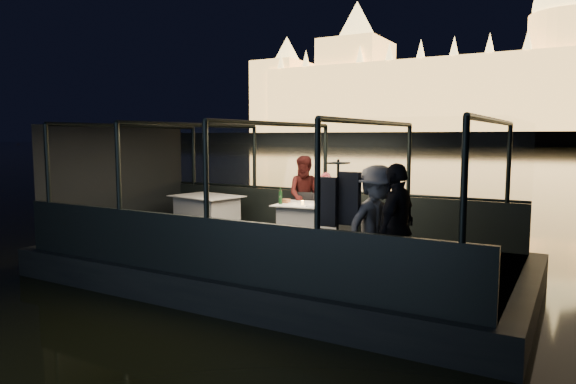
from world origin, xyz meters
The scene contains 29 objects.
river_water centered at (0.00, 80.00, 0.00)m, with size 500.00×500.00×0.00m, color black.
boat_hull centered at (0.00, 0.00, 0.00)m, with size 8.60×4.40×1.00m, color black.
boat_deck centered at (0.00, 0.00, 0.48)m, with size 8.00×4.00×0.04m, color black.
gunwale_port centered at (0.00, 2.00, 0.95)m, with size 8.00×0.08×0.90m, color black.
gunwale_starboard centered at (0.00, -2.00, 0.95)m, with size 8.00×0.08×0.90m, color black.
cabin_glass_port centered at (0.00, 2.00, 2.10)m, with size 8.00×0.02×1.40m, color #99B2B2, non-canonical shape.
cabin_glass_starboard centered at (0.00, -2.00, 2.10)m, with size 8.00×0.02×1.40m, color #99B2B2, non-canonical shape.
cabin_roof_glass centered at (0.00, 0.00, 2.80)m, with size 8.00×4.00×0.02m, color #99B2B2, non-canonical shape.
end_wall_fore centered at (-4.00, 0.00, 1.65)m, with size 0.02×4.00×2.30m, color black, non-canonical shape.
end_wall_aft centered at (4.00, 0.00, 1.65)m, with size 0.02×4.00×2.30m, color black, non-canonical shape.
canopy_ribs centered at (0.00, 0.00, 1.65)m, with size 8.00×4.00×2.30m, color black, non-canonical shape.
embankment centered at (0.00, 210.00, 1.00)m, with size 400.00×140.00×6.00m, color #423D33.
parliament_building centered at (0.00, 175.00, 29.00)m, with size 220.00×32.00×60.00m, color #F2D18C, non-canonical shape.
dining_table_central centered at (0.25, 1.00, 0.89)m, with size 1.45×1.05×0.77m, color white.
dining_table_aft centered at (-2.46, 1.07, 0.89)m, with size 1.47×1.06×0.78m, color silver.
chair_port_left centered at (-0.34, 1.45, 0.95)m, with size 0.42×0.42×0.90m, color black.
chair_port_right centered at (0.13, 1.45, 0.95)m, with size 0.42×0.42×0.90m, color black.
coat_stand centered at (1.80, -1.36, 1.40)m, with size 0.49×0.39×1.76m, color black, non-canonical shape.
person_woman_coral centered at (0.15, 1.72, 1.25)m, with size 0.48×0.32×1.34m, color #DB4F5A.
person_man_maroon centered at (-0.31, 1.72, 1.25)m, with size 0.80×0.62×1.67m, color #3C1210.
passenger_stripe centered at (2.29, -1.14, 1.35)m, with size 1.09×0.62×1.69m, color silver.
passenger_dark centered at (2.61, -1.25, 1.35)m, with size 1.02×0.43×1.73m, color black.
wine_bottle centered at (-0.35, 0.72, 1.42)m, with size 0.07×0.07×0.33m, color #133519.
bread_basket centered at (-0.35, 0.94, 1.31)m, with size 0.18×0.18×0.07m, color brown.
amber_candle centered at (0.06, 0.85, 1.31)m, with size 0.05×0.05×0.07m, color gold.
plate_near centered at (0.38, 0.67, 1.27)m, with size 0.26×0.26×0.02m, color white.
plate_far centered at (-0.30, 1.02, 1.27)m, with size 0.27×0.27×0.02m, color silver.
wine_glass_white centered at (-0.35, 0.70, 1.36)m, with size 0.06×0.06×0.17m, color white, non-canonical shape.
wine_glass_red centered at (0.28, 1.02, 1.36)m, with size 0.07×0.07×0.21m, color silver, non-canonical shape.
Camera 1 is at (4.69, -7.84, 2.57)m, focal length 32.00 mm.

